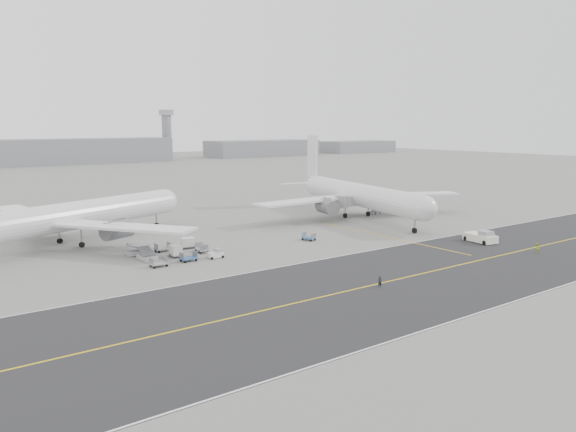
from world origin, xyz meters
TOP-DOWN VIEW (x-y plane):
  - ground at (0.00, 0.00)m, footprint 700.00×700.00m
  - taxiway at (5.02, -17.98)m, footprint 220.00×59.00m
  - horizon_buildings at (30.00, 260.00)m, footprint 520.00×28.00m
  - control_tower at (100.00, 265.00)m, footprint 7.00×7.00m
  - airliner_a at (-22.75, 33.84)m, footprint 51.63×50.60m
  - airliner_b at (41.69, 25.74)m, footprint 53.82×54.92m
  - pushback_tug at (40.64, -9.38)m, footprint 3.92×8.38m
  - jet_bridge at (42.89, 26.46)m, footprint 15.19×5.49m
  - gse_cluster at (-11.13, 14.07)m, footprint 18.93×18.37m
  - stray_dolly at (15.40, 11.31)m, footprint 2.18×2.83m
  - ground_crew_a at (3.68, -19.36)m, footprint 0.68×0.57m
  - ground_crew_b at (40.66, -20.65)m, footprint 0.99×0.83m

SIDE VIEW (x-z plane):
  - ground at x=0.00m, z-range 0.00..0.00m
  - horizon_buildings at x=30.00m, z-range -14.00..14.00m
  - gse_cluster at x=-11.13m, z-range -1.01..1.01m
  - stray_dolly at x=15.40m, z-range -0.77..0.77m
  - taxiway at x=5.02m, z-range -0.01..0.03m
  - ground_crew_a at x=3.68m, z-range 0.00..1.57m
  - ground_crew_b at x=40.66m, z-range 0.00..1.83m
  - pushback_tug at x=40.64m, z-range -0.21..2.15m
  - jet_bridge at x=42.89m, z-range 1.12..6.78m
  - airliner_a at x=-22.75m, z-range -3.96..14.76m
  - airliner_b at x=41.69m, z-range -4.05..15.08m
  - control_tower at x=100.00m, z-range 0.63..31.88m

